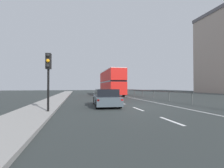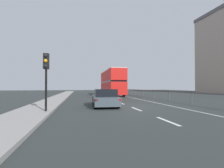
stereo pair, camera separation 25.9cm
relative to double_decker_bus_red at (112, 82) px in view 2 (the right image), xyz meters
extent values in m
cube|color=#2C3130|center=(-1.85, -15.76, -2.40)|extent=(75.78, 120.00, 0.10)
cube|color=gray|center=(-8.44, -15.76, -2.28)|extent=(2.35, 80.00, 0.14)
cube|color=silver|center=(-1.85, -21.03, -2.34)|extent=(0.16, 1.85, 0.01)
cube|color=silver|center=(-1.85, -17.12, -2.34)|extent=(0.16, 1.85, 0.01)
cube|color=silver|center=(-1.85, -13.21, -2.34)|extent=(0.16, 1.85, 0.01)
cube|color=silver|center=(-1.85, -9.31, -2.34)|extent=(0.16, 1.85, 0.01)
cube|color=silver|center=(-1.85, -5.40, -2.34)|extent=(0.16, 1.85, 0.01)
cube|color=silver|center=(-1.85, -1.49, -2.34)|extent=(0.16, 1.85, 0.01)
cube|color=silver|center=(-1.85, 2.41, -2.34)|extent=(0.16, 1.85, 0.01)
cube|color=silver|center=(-1.85, 6.32, -2.34)|extent=(0.16, 1.85, 0.01)
cube|color=silver|center=(-1.85, 10.23, -2.34)|extent=(0.16, 1.85, 0.01)
cube|color=silver|center=(-1.85, 14.13, -2.34)|extent=(0.16, 1.85, 0.01)
cube|color=silver|center=(1.46, -6.76, -2.34)|extent=(0.12, 46.00, 0.01)
cube|color=#4D504F|center=(3.83, -6.76, -1.34)|extent=(0.08, 42.00, 0.08)
cylinder|color=#4D504F|center=(3.83, -15.51, -1.84)|extent=(0.10, 0.10, 1.01)
cylinder|color=#4D504F|center=(3.83, -12.01, -1.84)|extent=(0.10, 0.10, 1.01)
cylinder|color=#4D504F|center=(3.83, -8.51, -1.84)|extent=(0.10, 0.10, 1.01)
cylinder|color=#4D504F|center=(3.83, -5.01, -1.84)|extent=(0.10, 0.10, 1.01)
cylinder|color=#4D504F|center=(3.83, -1.51, -1.84)|extent=(0.10, 0.10, 1.01)
cylinder|color=#4D504F|center=(3.83, 1.99, -1.84)|extent=(0.10, 0.10, 1.01)
cylinder|color=#4D504F|center=(3.83, 5.49, -1.84)|extent=(0.10, 0.10, 1.01)
cylinder|color=#4D504F|center=(3.83, 8.99, -1.84)|extent=(0.10, 0.10, 1.01)
cylinder|color=#4D504F|center=(3.83, 12.49, -1.84)|extent=(0.10, 0.10, 1.01)
cube|color=red|center=(0.00, -0.01, -1.04)|extent=(2.57, 11.06, 1.92)
cube|color=black|center=(0.00, -0.01, 0.05)|extent=(2.58, 10.62, 0.24)
cube|color=red|center=(0.00, -0.01, 1.05)|extent=(2.57, 11.06, 1.77)
cube|color=silver|center=(0.00, -0.01, 1.99)|extent=(2.52, 10.84, 0.10)
cube|color=black|center=(0.05, 5.49, -0.94)|extent=(2.23, 0.06, 1.35)
cube|color=yellow|center=(0.05, 5.49, 1.50)|extent=(1.48, 0.05, 0.28)
cylinder|color=black|center=(-1.10, 4.12, -1.85)|extent=(0.29, 1.00, 1.00)
cylinder|color=black|center=(1.17, 4.10, -1.85)|extent=(0.29, 1.00, 1.00)
cylinder|color=black|center=(-1.17, -3.92, -1.85)|extent=(0.29, 1.00, 1.00)
cylinder|color=black|center=(1.10, -3.94, -1.85)|extent=(0.29, 1.00, 1.00)
cube|color=#445058|center=(-3.73, -15.02, -1.85)|extent=(2.02, 4.30, 0.63)
cube|color=black|center=(-3.74, -15.23, -1.26)|extent=(1.71, 2.39, 0.55)
cube|color=red|center=(-4.64, -17.06, -1.70)|extent=(0.16, 0.07, 0.12)
cube|color=red|center=(-3.02, -17.13, -1.70)|extent=(0.16, 0.07, 0.12)
cylinder|color=black|center=(-4.49, -13.57, -2.03)|extent=(0.23, 0.65, 0.64)
cylinder|color=black|center=(-2.83, -13.65, -2.03)|extent=(0.23, 0.65, 0.64)
cylinder|color=black|center=(-4.62, -16.39, -2.03)|extent=(0.23, 0.65, 0.64)
cylinder|color=black|center=(-2.97, -16.47, -2.03)|extent=(0.23, 0.65, 0.64)
cylinder|color=black|center=(-7.61, -17.79, -0.54)|extent=(0.12, 0.12, 3.32)
cube|color=black|center=(-7.61, -17.79, 0.67)|extent=(0.30, 0.30, 0.90)
sphere|color=black|center=(-7.61, -17.96, 0.97)|extent=(0.20, 0.20, 0.20)
sphere|color=orange|center=(-7.61, -17.96, 0.67)|extent=(0.20, 0.20, 0.20)
sphere|color=black|center=(-7.61, -17.96, 0.37)|extent=(0.20, 0.20, 0.20)
camera|label=1|loc=(-6.00, -27.37, -0.80)|focal=25.17mm
camera|label=2|loc=(-5.75, -27.42, -0.80)|focal=25.17mm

